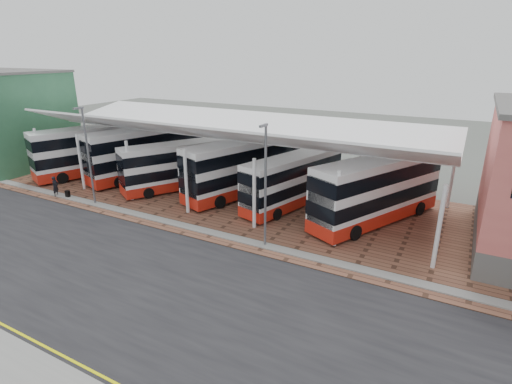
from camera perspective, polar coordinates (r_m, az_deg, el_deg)
ground at (r=22.88m, az=-10.79°, el=-12.84°), size 140.00×140.00×0.00m
road at (r=22.24m, az=-12.44°, el=-13.96°), size 120.00×14.00×0.02m
forecourt at (r=32.04m, az=6.79°, el=-2.83°), size 72.00×16.00×0.06m
north_kerb at (r=27.25m, az=-2.58°, el=-6.77°), size 120.00×0.80×0.14m
yellow_line_near at (r=19.13m, az=-25.02°, el=-21.79°), size 120.00×0.12×0.01m
yellow_line_far at (r=19.25m, az=-24.27°, el=-21.36°), size 120.00×0.12×0.01m
canopy at (r=34.78m, az=-4.68°, el=8.92°), size 37.00×11.63×7.07m
shop_green at (r=50.32m, az=-30.59°, el=8.79°), size 6.40×10.20×10.22m
lamp_west at (r=34.83m, az=-22.88°, el=5.06°), size 0.16×0.90×8.07m
lamp_east at (r=24.78m, az=1.33°, el=1.25°), size 0.16×0.90×8.07m
bus_0 at (r=44.50m, az=-22.10°, el=5.50°), size 6.90×11.99×4.87m
bus_1 at (r=41.59m, az=-15.27°, el=5.44°), size 6.35×12.39×4.99m
bus_2 at (r=37.30m, az=-11.07°, el=3.64°), size 7.17×10.19×4.27m
bus_3 at (r=35.07m, az=-1.80°, el=3.46°), size 6.38×11.94×4.82m
bus_4 at (r=32.61m, az=5.30°, el=1.58°), size 5.05×10.45×4.20m
bus_5 at (r=30.57m, az=16.90°, el=0.19°), size 7.47×11.73×4.83m
pedestrian at (r=39.08m, az=-26.74°, el=0.72°), size 0.60×0.75×1.79m
suitcase at (r=38.41m, az=-25.32°, el=-0.27°), size 0.37×0.27×0.64m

